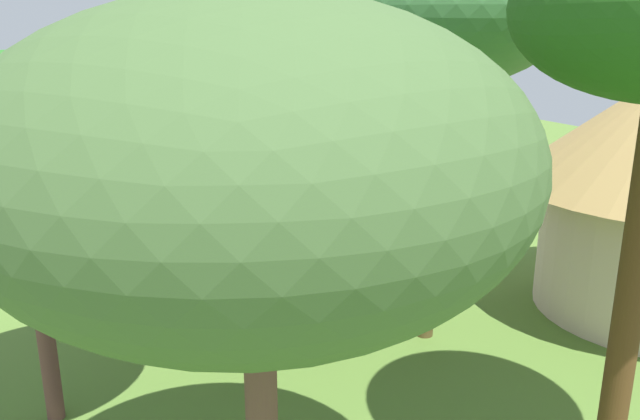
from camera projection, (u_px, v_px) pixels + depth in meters
ground_plane at (338, 240)px, 13.83m from camera, size 36.00×36.00×0.00m
shade_umbrella at (274, 131)px, 10.01m from camera, size 4.29×4.29×3.49m
patio_dining_table at (277, 262)px, 10.63m from camera, size 1.67×1.31×0.74m
patio_chair_east_end at (333, 253)px, 11.45m from camera, size 0.53×0.55×0.90m
patio_chair_near_hut at (218, 257)px, 11.25m from camera, size 0.61×0.60×0.90m
patio_chair_near_lawn at (286, 299)px, 9.47m from camera, size 0.52×0.50×0.90m
guest_beside_umbrella at (226, 217)px, 12.23m from camera, size 0.48×0.41×1.58m
standing_watcher at (368, 170)px, 16.22m from camera, size 0.45×0.47×1.65m
striped_lounge_chair at (479, 242)px, 12.89m from camera, size 0.69×0.89×0.65m
zebra_nearest_camera at (278, 189)px, 14.29m from camera, size 1.26×2.23×1.51m
zebra_by_umbrella at (425, 176)px, 15.20m from camera, size 1.91×1.59×1.59m
acacia_tree_left_background at (254, 165)px, 4.20m from camera, size 3.80×3.80×4.73m
acacia_tree_behind_hut at (441, 12)px, 8.18m from camera, size 3.36×3.36×5.73m
acacia_tree_right_background at (19, 136)px, 6.50m from camera, size 2.88×2.88×4.27m
brick_patio_kerb at (196, 201)px, 16.84m from camera, size 0.67×2.82×0.08m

